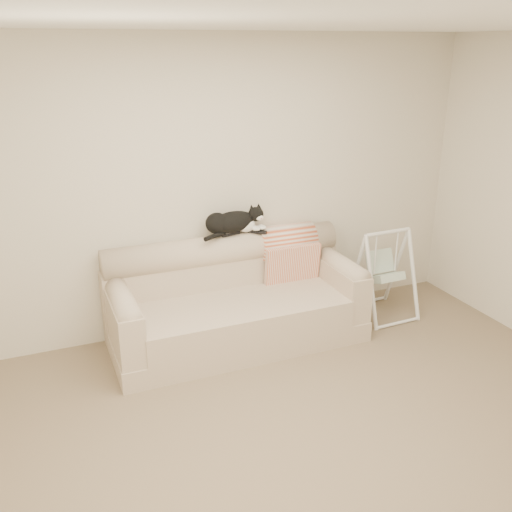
{
  "coord_description": "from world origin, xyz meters",
  "views": [
    {
      "loc": [
        -1.52,
        -2.69,
        2.5
      ],
      "look_at": [
        0.13,
        1.27,
        0.9
      ],
      "focal_mm": 40.0,
      "sensor_mm": 36.0,
      "label": 1
    }
  ],
  "objects_px": {
    "remote_a": "(230,234)",
    "remote_b": "(257,232)",
    "baby_swing": "(384,273)",
    "sofa": "(234,302)",
    "tuxedo_cat": "(233,222)"
  },
  "relations": [
    {
      "from": "remote_a",
      "to": "remote_b",
      "type": "relative_size",
      "value": 1.15
    },
    {
      "from": "remote_b",
      "to": "baby_swing",
      "type": "height_order",
      "value": "remote_b"
    },
    {
      "from": "sofa",
      "to": "remote_b",
      "type": "height_order",
      "value": "remote_b"
    },
    {
      "from": "baby_swing",
      "to": "remote_a",
      "type": "bearing_deg",
      "value": 166.95
    },
    {
      "from": "sofa",
      "to": "tuxedo_cat",
      "type": "height_order",
      "value": "tuxedo_cat"
    },
    {
      "from": "remote_a",
      "to": "baby_swing",
      "type": "relative_size",
      "value": 0.21
    },
    {
      "from": "remote_b",
      "to": "baby_swing",
      "type": "xyz_separation_m",
      "value": [
        1.19,
        -0.3,
        -0.48
      ]
    },
    {
      "from": "remote_b",
      "to": "tuxedo_cat",
      "type": "bearing_deg",
      "value": 170.78
    },
    {
      "from": "sofa",
      "to": "tuxedo_cat",
      "type": "xyz_separation_m",
      "value": [
        0.09,
        0.24,
        0.66
      ]
    },
    {
      "from": "tuxedo_cat",
      "to": "baby_swing",
      "type": "xyz_separation_m",
      "value": [
        1.41,
        -0.34,
        -0.58
      ]
    },
    {
      "from": "sofa",
      "to": "remote_b",
      "type": "xyz_separation_m",
      "value": [
        0.31,
        0.2,
        0.56
      ]
    },
    {
      "from": "baby_swing",
      "to": "tuxedo_cat",
      "type": "bearing_deg",
      "value": 166.65
    },
    {
      "from": "remote_b",
      "to": "baby_swing",
      "type": "bearing_deg",
      "value": -14.1
    },
    {
      "from": "sofa",
      "to": "baby_swing",
      "type": "distance_m",
      "value": 1.51
    },
    {
      "from": "remote_a",
      "to": "tuxedo_cat",
      "type": "height_order",
      "value": "tuxedo_cat"
    }
  ]
}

